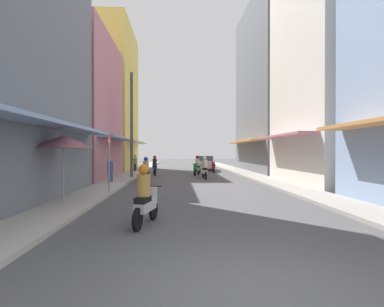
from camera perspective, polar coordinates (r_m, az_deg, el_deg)
ground_plane at (r=24.39m, az=-0.37°, el=-4.07°), size 106.80×106.80×0.00m
sidewalk_left at (r=24.64m, az=-11.51°, el=-3.90°), size 1.70×56.55×0.12m
sidewalk_right at (r=25.05m, az=10.58°, el=-3.83°), size 1.70×56.55×0.12m
building_left_mid at (r=23.17m, az=-22.04°, el=7.88°), size 7.05×9.11×9.87m
building_left_far at (r=33.16m, az=-16.21°, el=9.67°), size 7.05×9.49×14.52m
building_right_mid at (r=20.99m, az=25.97°, el=17.53°), size 7.05×8.14×16.22m
building_right_far at (r=30.38m, az=16.07°, el=11.71°), size 7.05×12.08×15.75m
motorbike_red at (r=27.82m, az=3.99°, el=-2.48°), size 0.55×1.81×0.96m
motorbike_black at (r=18.73m, az=-8.65°, el=-3.28°), size 0.69×1.76×1.58m
motorbike_blue at (r=24.66m, az=-6.97°, el=-2.39°), size 0.57×1.80×1.58m
motorbike_white at (r=21.28m, az=2.30°, el=-2.83°), size 0.55×1.81×1.58m
motorbike_green at (r=24.10m, az=0.91°, el=-2.45°), size 0.72×1.75×1.58m
motorbike_silver at (r=8.05m, az=-8.59°, el=-8.18°), size 0.65×1.78×1.58m
parked_car at (r=31.11m, az=2.29°, el=-1.74°), size 1.87×4.15×1.45m
pedestrian_foreground at (r=28.74m, az=-10.52°, el=-1.83°), size 0.34×0.34×1.58m
pedestrian_midway at (r=18.47m, az=-14.92°, el=-3.10°), size 0.34×0.34×1.57m
vendor_umbrella at (r=11.65m, az=-22.80°, el=2.04°), size 2.04×2.04×2.47m
utility_pole at (r=21.58m, az=-11.15°, el=5.28°), size 0.20×1.20×7.33m
street_sign_no_entry at (r=14.05m, az=-15.16°, el=-0.38°), size 0.07×0.60×2.65m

